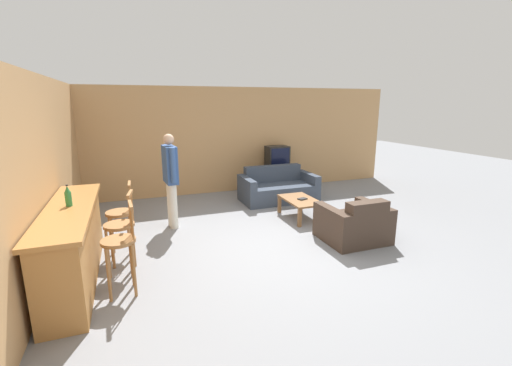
% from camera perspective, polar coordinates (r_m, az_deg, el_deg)
% --- Properties ---
extents(ground_plane, '(24.00, 24.00, 0.00)m').
position_cam_1_polar(ground_plane, '(5.59, 4.74, -10.25)').
color(ground_plane, gray).
extents(wall_back, '(9.40, 0.08, 2.60)m').
position_cam_1_polar(wall_back, '(8.64, -5.58, 7.05)').
color(wall_back, tan).
rests_on(wall_back, ground_plane).
extents(wall_left, '(0.08, 8.68, 2.60)m').
position_cam_1_polar(wall_left, '(6.13, -30.47, 2.74)').
color(wall_left, tan).
rests_on(wall_left, ground_plane).
extents(bar_counter, '(0.55, 2.49, 0.97)m').
position_cam_1_polar(bar_counter, '(4.94, -28.13, -8.91)').
color(bar_counter, '#A87038').
rests_on(bar_counter, ground_plane).
extents(bar_chair_near, '(0.41, 0.41, 1.10)m').
position_cam_1_polar(bar_chair_near, '(4.34, -21.68, -9.93)').
color(bar_chair_near, '#996638').
rests_on(bar_chair_near, ground_plane).
extents(bar_chair_mid, '(0.45, 0.45, 1.10)m').
position_cam_1_polar(bar_chair_mid, '(4.86, -21.61, -7.45)').
color(bar_chair_mid, '#996638').
rests_on(bar_chair_mid, ground_plane).
extents(bar_chair_far, '(0.40, 0.40, 1.10)m').
position_cam_1_polar(bar_chair_far, '(5.38, -21.55, -5.45)').
color(bar_chair_far, '#996638').
rests_on(bar_chair_far, ground_plane).
extents(couch_far, '(1.71, 0.93, 0.77)m').
position_cam_1_polar(couch_far, '(7.97, 3.61, -0.94)').
color(couch_far, '#384251').
rests_on(couch_far, ground_plane).
extents(armchair_near, '(0.99, 0.89, 0.75)m').
position_cam_1_polar(armchair_near, '(5.86, 16.05, -6.69)').
color(armchair_near, '#423328').
rests_on(armchair_near, ground_plane).
extents(coffee_table, '(0.57, 0.97, 0.38)m').
position_cam_1_polar(coffee_table, '(6.76, 7.42, -3.14)').
color(coffee_table, brown).
rests_on(coffee_table, ground_plane).
extents(tv_unit, '(0.97, 0.50, 0.61)m').
position_cam_1_polar(tv_unit, '(8.94, 3.49, 0.84)').
color(tv_unit, '#2D2319').
rests_on(tv_unit, ground_plane).
extents(tv, '(0.56, 0.41, 0.53)m').
position_cam_1_polar(tv, '(8.83, 3.55, 4.46)').
color(tv, black).
rests_on(tv, tv_unit).
extents(bottle, '(0.08, 0.08, 0.27)m').
position_cam_1_polar(bottle, '(4.82, -28.83, -1.96)').
color(bottle, '#2D7F3D').
rests_on(bottle, bar_counter).
extents(book_on_table, '(0.19, 0.15, 0.02)m').
position_cam_1_polar(book_on_table, '(6.73, 7.75, -2.63)').
color(book_on_table, black).
rests_on(book_on_table, coffee_table).
extents(person_by_window, '(0.23, 0.62, 1.70)m').
position_cam_1_polar(person_by_window, '(6.27, -14.05, 1.16)').
color(person_by_window, silver).
rests_on(person_by_window, ground_plane).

